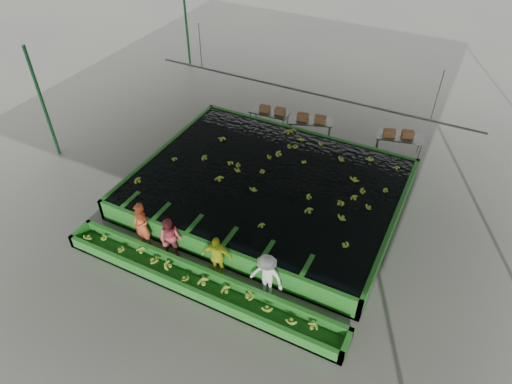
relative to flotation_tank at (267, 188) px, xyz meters
The scene contains 21 objects.
ground 1.57m from the flotation_tank, 90.00° to the right, with size 80.00×80.00×0.00m, color #64645A.
shed_roof 4.79m from the flotation_tank, 90.00° to the right, with size 20.00×22.00×0.04m, color gray.
shed_posts 2.54m from the flotation_tank, 90.00° to the right, with size 20.00×22.00×5.00m, color #1E6431, non-canonical shape.
flotation_tank is the anchor object (origin of this frame).
tank_water 0.40m from the flotation_tank, 90.00° to the right, with size 9.70×7.70×0.00m, color black.
sorting_trough 5.10m from the flotation_tank, 90.00° to the right, with size 10.00×1.00×0.50m, color #247421, non-canonical shape.
cableway_rail 4.33m from the flotation_tank, 90.00° to the left, with size 0.08×0.08×14.00m, color #59605B.
rail_hanger_left 7.06m from the flotation_tank, 145.01° to the left, with size 0.04×0.04×2.00m, color #59605B.
rail_hanger_right 7.06m from the flotation_tank, 34.99° to the left, with size 0.04×0.04×2.00m, color #59605B.
worker_a 5.12m from the flotation_tank, 122.41° to the right, with size 0.67×0.44×1.85m, color #E25429.
worker_b 4.59m from the flotation_tank, 109.79° to the right, with size 0.81×0.63×1.66m, color #BB3F4D.
worker_c 4.33m from the flotation_tank, 86.65° to the right, with size 0.99×0.41×1.68m, color #C5D71E.
worker_d 4.78m from the flotation_tank, 64.58° to the right, with size 1.10×0.63×1.70m, color white.
packing_table_left 5.21m from the flotation_tank, 114.95° to the left, with size 1.87×0.75×0.85m, color #59605B, non-canonical shape.
packing_table_mid 4.80m from the flotation_tank, 91.43° to the left, with size 2.00×0.80×0.91m, color #59605B, non-canonical shape.
packing_table_right 6.58m from the flotation_tank, 53.87° to the left, with size 2.01×0.80×0.91m, color #59605B, non-canonical shape.
box_stack_left 5.20m from the flotation_tank, 113.29° to the left, with size 1.25×0.35×0.27m, color #976036, non-canonical shape.
box_stack_mid 4.82m from the flotation_tank, 91.09° to the left, with size 1.32×0.37×0.29m, color #976036, non-canonical shape.
box_stack_right 6.53m from the flotation_tank, 54.50° to the left, with size 1.28×0.36×0.28m, color #976036, non-canonical shape.
floating_bananas 0.89m from the flotation_tank, 90.00° to the left, with size 9.33×6.36×0.13m, color #8BB42E, non-canonical shape.
trough_bananas 5.10m from the flotation_tank, 90.00° to the right, with size 8.72×0.58×0.12m, color #8BB42E, non-canonical shape.
Camera 1 is at (5.86, -11.05, 11.86)m, focal length 32.00 mm.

